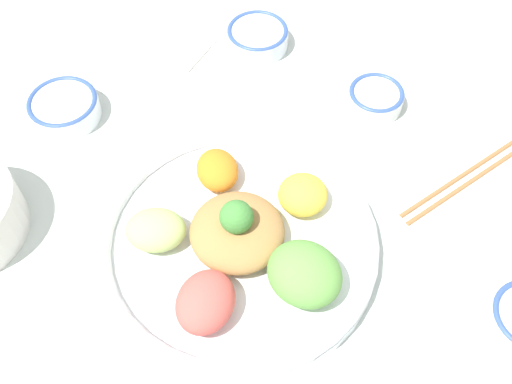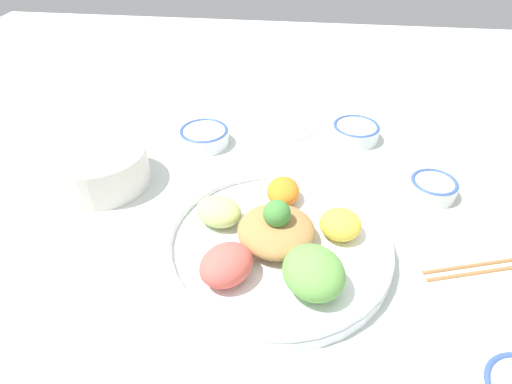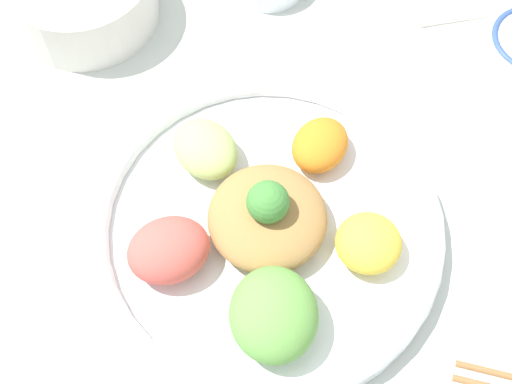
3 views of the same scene
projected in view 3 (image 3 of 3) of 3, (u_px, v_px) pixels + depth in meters
The scene contains 3 objects.
ground_plane at pixel (282, 228), 0.75m from camera, with size 2.40×2.40×0.00m, color silver.
salad_platter at pixel (265, 229), 0.73m from camera, with size 0.36×0.36×0.10m.
serving_spoon_main at pixel (424, 22), 0.88m from camera, with size 0.11×0.11×0.01m.
Camera 3 is at (-0.14, 0.28, 0.69)m, focal length 50.00 mm.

